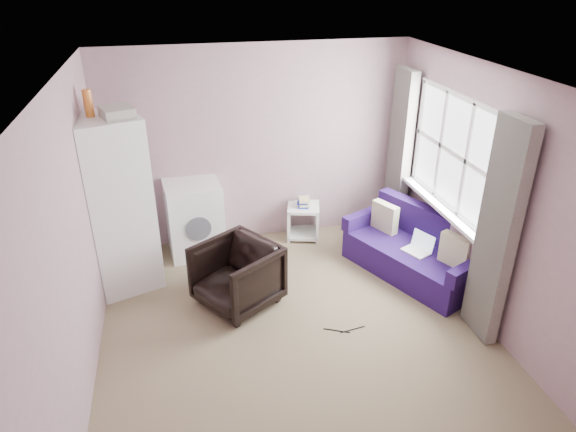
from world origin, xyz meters
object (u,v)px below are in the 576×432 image
object	(u,v)px
armchair	(237,273)
washing_machine	(194,216)
fridge	(116,204)
side_table	(303,219)
sofa	(416,252)

from	to	relation	value
armchair	washing_machine	bearing A→B (deg)	162.95
fridge	side_table	xyz separation A→B (m)	(2.24, 0.60, -0.73)
fridge	washing_machine	distance (m)	1.11
fridge	sofa	bearing A→B (deg)	-28.41
washing_machine	sofa	bearing A→B (deg)	-29.51
side_table	sofa	distance (m)	1.56
armchair	sofa	xyz separation A→B (m)	(2.13, 0.15, -0.12)
armchair	fridge	bearing A→B (deg)	-153.72
side_table	washing_machine	bearing A→B (deg)	-178.26
armchair	washing_machine	xyz separation A→B (m)	(-0.36, 1.25, 0.10)
washing_machine	side_table	distance (m)	1.44
washing_machine	sofa	distance (m)	2.73
armchair	sofa	distance (m)	2.14
fridge	sofa	size ratio (longest dim) A/B	1.22
armchair	sofa	bearing A→B (deg)	60.91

